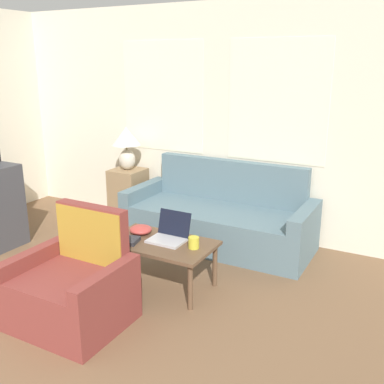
# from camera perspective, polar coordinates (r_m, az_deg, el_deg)

# --- Properties ---
(wall_back) EXTENTS (6.74, 0.06, 2.60)m
(wall_back) POSITION_cam_1_polar(r_m,az_deg,el_deg) (5.21, 3.98, 8.99)
(wall_back) COLOR silver
(wall_back) RESTS_ON ground_plane
(couch) EXTENTS (2.06, 0.83, 0.89)m
(couch) POSITION_cam_1_polar(r_m,az_deg,el_deg) (5.01, 3.57, -3.56)
(couch) COLOR slate
(couch) RESTS_ON ground_plane
(armchair) EXTENTS (0.85, 0.71, 0.88)m
(armchair) POSITION_cam_1_polar(r_m,az_deg,el_deg) (3.68, -14.68, -11.85)
(armchair) COLOR brown
(armchair) RESTS_ON ground_plane
(side_table) EXTENTS (0.39, 0.39, 0.66)m
(side_table) POSITION_cam_1_polar(r_m,az_deg,el_deg) (5.75, -8.06, -0.37)
(side_table) COLOR #937551
(side_table) RESTS_ON ground_plane
(table_lamp) EXTENTS (0.35, 0.35, 0.53)m
(table_lamp) POSITION_cam_1_polar(r_m,az_deg,el_deg) (5.60, -8.33, 6.22)
(table_lamp) COLOR beige
(table_lamp) RESTS_ON side_table
(coffee_table) EXTENTS (0.95, 0.56, 0.43)m
(coffee_table) POSITION_cam_1_polar(r_m,az_deg,el_deg) (4.03, -3.97, -6.98)
(coffee_table) COLOR brown
(coffee_table) RESTS_ON ground_plane
(laptop) EXTENTS (0.32, 0.29, 0.24)m
(laptop) POSITION_cam_1_polar(r_m,az_deg,el_deg) (4.03, -2.89, -5.35)
(laptop) COLOR #B7B7BC
(laptop) RESTS_ON coffee_table
(cup_navy) EXTENTS (0.09, 0.09, 0.10)m
(cup_navy) POSITION_cam_1_polar(r_m,az_deg,el_deg) (3.85, 0.22, -6.45)
(cup_navy) COLOR gold
(cup_navy) RESTS_ON coffee_table
(snack_bowl) EXTENTS (0.21, 0.21, 0.08)m
(snack_bowl) POSITION_cam_1_polar(r_m,az_deg,el_deg) (4.20, -6.53, -4.76)
(snack_bowl) COLOR #B23D38
(snack_bowl) RESTS_ON coffee_table
(book_red) EXTENTS (0.21, 0.21, 0.04)m
(book_red) POSITION_cam_1_polar(r_m,az_deg,el_deg) (4.02, -8.09, -6.11)
(book_red) COLOR #2D2D33
(book_red) RESTS_ON coffee_table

